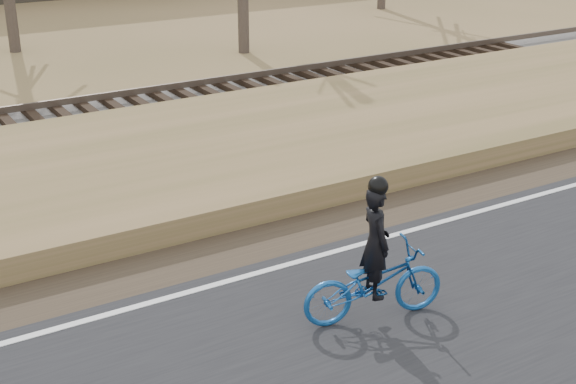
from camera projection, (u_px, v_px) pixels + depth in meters
ground at (22, 351)px, 9.99m from camera, size 120.00×120.00×0.00m
edge_line at (17, 339)px, 10.13m from camera, size 120.00×0.12×0.01m
shoulder at (0, 308)px, 10.94m from camera, size 120.00×1.60×0.04m
cyclist at (374, 275)px, 10.41m from camera, size 2.05×1.09×2.00m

